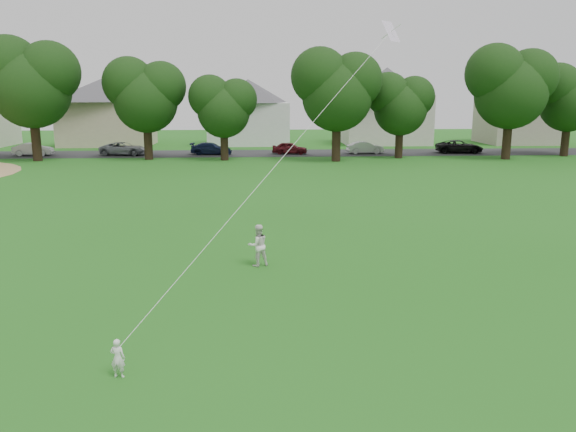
{
  "coord_description": "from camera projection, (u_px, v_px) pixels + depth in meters",
  "views": [
    {
      "loc": [
        0.7,
        -13.76,
        5.73
      ],
      "look_at": [
        1.63,
        2.0,
        2.3
      ],
      "focal_mm": 35.0,
      "sensor_mm": 36.0,
      "label": 1
    }
  ],
  "objects": [
    {
      "name": "kite",
      "position": [
        294.0,
        144.0,
        16.18
      ],
      "size": [
        4.47,
        5.85,
        15.31
      ],
      "color": "silver",
      "rests_on": "ground"
    },
    {
      "name": "ground",
      "position": [
        230.0,
        319.0,
        14.6
      ],
      "size": [
        160.0,
        160.0,
        0.0
      ],
      "primitive_type": "plane",
      "color": "#1E6316",
      "rests_on": "ground"
    },
    {
      "name": "street",
      "position": [
        248.0,
        153.0,
        55.57
      ],
      "size": [
        90.0,
        7.0,
        0.01
      ],
      "primitive_type": "cube",
      "color": "#2D2D30",
      "rests_on": "ground"
    },
    {
      "name": "tree_row",
      "position": [
        263.0,
        86.0,
        48.97
      ],
      "size": [
        83.3,
        8.66,
        10.94
      ],
      "color": "black",
      "rests_on": "ground"
    },
    {
      "name": "toddler",
      "position": [
        118.0,
        358.0,
        11.53
      ],
      "size": [
        0.34,
        0.25,
        0.85
      ],
      "primitive_type": "imported",
      "rotation": [
        0.0,
        0.0,
        2.98
      ],
      "color": "white",
      "rests_on": "ground"
    },
    {
      "name": "house_row",
      "position": [
        240.0,
        102.0,
        64.24
      ],
      "size": [
        77.0,
        14.21,
        10.33
      ],
      "color": "beige",
      "rests_on": "ground"
    },
    {
      "name": "older_boy",
      "position": [
        258.0,
        245.0,
        19.01
      ],
      "size": [
        0.85,
        0.76,
        1.44
      ],
      "primitive_type": "imported",
      "rotation": [
        0.0,
        0.0,
        3.5
      ],
      "color": "silver",
      "rests_on": "ground"
    },
    {
      "name": "parked_cars",
      "position": [
        233.0,
        148.0,
        54.39
      ],
      "size": [
        54.69,
        2.54,
        1.27
      ],
      "color": "black",
      "rests_on": "ground"
    }
  ]
}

